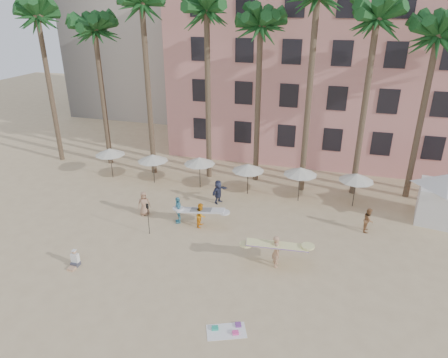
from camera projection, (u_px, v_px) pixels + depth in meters
name	position (u px, v px, depth m)	size (l,w,h in m)	color
ground	(211.00, 298.00, 20.40)	(120.00, 120.00, 0.00)	#D1B789
pink_hotel	(362.00, 70.00, 38.28)	(35.00, 14.00, 16.00)	#DC8E86
palm_row	(280.00, 17.00, 28.26)	(44.40, 5.40, 16.30)	brown
umbrella_row	(223.00, 164.00, 31.22)	(22.50, 2.70, 2.73)	#332B23
cabana	(444.00, 194.00, 26.90)	(5.21, 5.21, 3.50)	white
beach_towel	(227.00, 330.00, 18.33)	(2.05, 1.61, 0.14)	white
carrier_yellow	(277.00, 249.00, 22.53)	(3.54, 1.48, 1.95)	tan
carrier_white	(201.00, 214.00, 26.69)	(3.22, 1.06, 1.69)	#FFA01A
beachgoers	(221.00, 203.00, 28.17)	(16.04, 5.10, 1.92)	#A97C5F
paddle	(148.00, 215.00, 25.53)	(0.18, 0.04, 2.23)	black
seated_man	(75.00, 261.00, 22.78)	(0.44, 0.77, 1.00)	#3F3F4C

